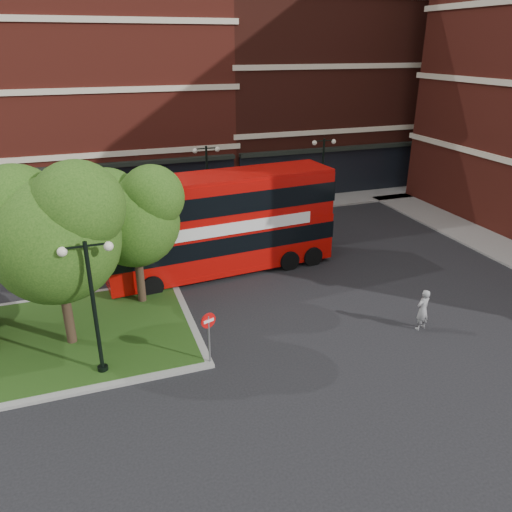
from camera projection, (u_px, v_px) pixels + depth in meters
name	position (u px, v px, depth m)	size (l,w,h in m)	color
ground	(252.00, 347.00, 19.11)	(120.00, 120.00, 0.00)	black
pavement_far	(173.00, 217.00, 33.41)	(44.00, 3.00, 0.12)	slate
terrace_far_left	(32.00, 102.00, 34.77)	(26.00, 12.00, 14.00)	maroon
terrace_far_right	(318.00, 80.00, 41.08)	(18.00, 12.00, 16.00)	#471911
traffic_island	(32.00, 343.00, 19.25)	(12.60, 7.60, 0.15)	gray
tree_island_west	(50.00, 227.00, 17.46)	(5.40, 4.71, 7.21)	#2D2116
tree_island_east	(132.00, 213.00, 20.76)	(4.46, 3.90, 6.29)	#2D2116
lamp_island	(93.00, 303.00, 16.50)	(1.72, 0.36, 5.00)	black
lamp_far_left	(207.00, 181.00, 31.20)	(1.72, 0.36, 5.00)	black
lamp_far_right	(323.00, 171.00, 33.64)	(1.72, 0.36, 5.00)	black
bus	(220.00, 217.00, 24.49)	(11.66, 3.62, 4.38)	#AA0A06
woman	(423.00, 310.00, 20.04)	(0.64, 0.42, 1.75)	gray
car_silver	(124.00, 216.00, 31.78)	(1.51, 3.74, 1.28)	#B0B1B7
car_white	(221.00, 205.00, 33.73)	(1.38, 3.95, 1.30)	silver
no_entry_sign	(209.00, 328.00, 17.54)	(0.56, 0.23, 2.10)	slate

